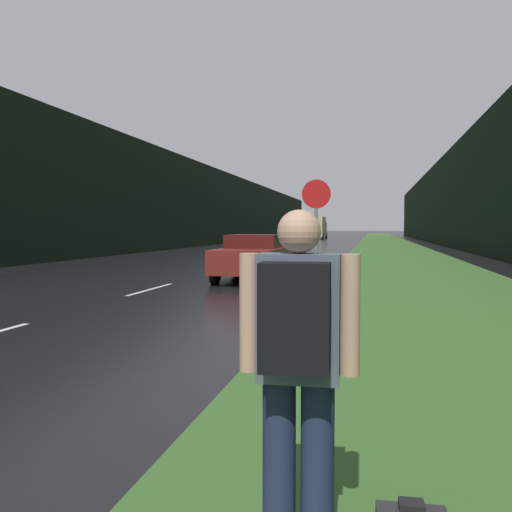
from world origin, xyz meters
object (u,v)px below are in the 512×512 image
hitchhiker_with_backpack (298,359)px  delivery_truck (317,227)px  stop_sign (316,229)px  car_passing_near (254,257)px

hitchhiker_with_backpack → delivery_truck: size_ratio=0.21×
stop_sign → car_passing_near: 5.66m
stop_sign → hitchhiker_with_backpack: 9.38m
car_passing_near → delivery_truck: delivery_truck is taller
delivery_truck → stop_sign: bearing=-84.3°
stop_sign → car_passing_near: bearing=116.7°
car_passing_near → delivery_truck: bearing=-86.1°
stop_sign → delivery_truck: bearing=95.7°
stop_sign → delivery_truck: delivery_truck is taller
car_passing_near → delivery_truck: (-4.47, 64.99, 1.00)m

